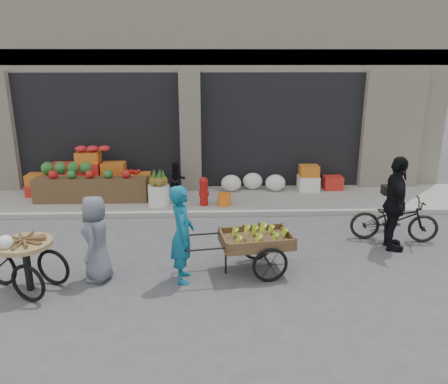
{
  "coord_description": "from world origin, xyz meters",
  "views": [
    {
      "loc": [
        0.5,
        -6.62,
        3.55
      ],
      "look_at": [
        0.77,
        1.41,
        1.1
      ],
      "focal_mm": 35.0,
      "sensor_mm": 36.0,
      "label": 1
    }
  ],
  "objects_px": {
    "bicycle": "(394,219)",
    "tricycle_cart": "(26,258)",
    "orange_bucket": "(224,200)",
    "cyclist": "(395,204)",
    "seated_person": "(177,180)",
    "vendor_grey": "(96,239)",
    "fire_hydrant": "(204,190)",
    "banana_cart": "(254,238)",
    "pineapple_bin": "(159,195)",
    "vendor_woman": "(182,234)"
  },
  "relations": [
    {
      "from": "bicycle",
      "to": "tricycle_cart",
      "type": "bearing_deg",
      "value": 115.83
    },
    {
      "from": "orange_bucket",
      "to": "cyclist",
      "type": "height_order",
      "value": "cyclist"
    },
    {
      "from": "seated_person",
      "to": "vendor_grey",
      "type": "distance_m",
      "value": 4.26
    },
    {
      "from": "seated_person",
      "to": "bicycle",
      "type": "relative_size",
      "value": 0.54
    },
    {
      "from": "fire_hydrant",
      "to": "orange_bucket",
      "type": "height_order",
      "value": "fire_hydrant"
    },
    {
      "from": "cyclist",
      "to": "orange_bucket",
      "type": "bearing_deg",
      "value": 63.74
    },
    {
      "from": "fire_hydrant",
      "to": "banana_cart",
      "type": "xyz_separation_m",
      "value": [
        0.89,
        -3.29,
        0.12
      ]
    },
    {
      "from": "banana_cart",
      "to": "vendor_grey",
      "type": "height_order",
      "value": "vendor_grey"
    },
    {
      "from": "pineapple_bin",
      "to": "vendor_woman",
      "type": "distance_m",
      "value": 3.72
    },
    {
      "from": "fire_hydrant",
      "to": "vendor_grey",
      "type": "height_order",
      "value": "vendor_grey"
    },
    {
      "from": "fire_hydrant",
      "to": "banana_cart",
      "type": "relative_size",
      "value": 0.33
    },
    {
      "from": "pineapple_bin",
      "to": "bicycle",
      "type": "xyz_separation_m",
      "value": [
        4.97,
        -2.08,
        0.08
      ]
    },
    {
      "from": "vendor_grey",
      "to": "bicycle",
      "type": "distance_m",
      "value": 5.78
    },
    {
      "from": "seated_person",
      "to": "bicycle",
      "type": "distance_m",
      "value": 5.3
    },
    {
      "from": "banana_cart",
      "to": "vendor_grey",
      "type": "bearing_deg",
      "value": 175.59
    },
    {
      "from": "bicycle",
      "to": "orange_bucket",
      "type": "bearing_deg",
      "value": 70.21
    },
    {
      "from": "banana_cart",
      "to": "tricycle_cart",
      "type": "height_order",
      "value": "tricycle_cart"
    },
    {
      "from": "orange_bucket",
      "to": "vendor_grey",
      "type": "relative_size",
      "value": 0.22
    },
    {
      "from": "seated_person",
      "to": "vendor_woman",
      "type": "height_order",
      "value": "vendor_woman"
    },
    {
      "from": "vendor_woman",
      "to": "cyclist",
      "type": "xyz_separation_m",
      "value": [
        3.98,
        1.13,
        0.1
      ]
    },
    {
      "from": "pineapple_bin",
      "to": "tricycle_cart",
      "type": "xyz_separation_m",
      "value": [
        -1.65,
        -3.87,
        0.2
      ]
    },
    {
      "from": "pineapple_bin",
      "to": "orange_bucket",
      "type": "height_order",
      "value": "pineapple_bin"
    },
    {
      "from": "orange_bucket",
      "to": "bicycle",
      "type": "relative_size",
      "value": 0.19
    },
    {
      "from": "seated_person",
      "to": "vendor_woman",
      "type": "xyz_separation_m",
      "value": [
        0.39,
        -4.21,
        0.24
      ]
    },
    {
      "from": "fire_hydrant",
      "to": "banana_cart",
      "type": "height_order",
      "value": "banana_cart"
    },
    {
      "from": "fire_hydrant",
      "to": "vendor_grey",
      "type": "bearing_deg",
      "value": -116.38
    },
    {
      "from": "orange_bucket",
      "to": "seated_person",
      "type": "xyz_separation_m",
      "value": [
        -1.2,
        0.7,
        0.31
      ]
    },
    {
      "from": "vendor_woman",
      "to": "cyclist",
      "type": "relative_size",
      "value": 0.9
    },
    {
      "from": "vendor_woman",
      "to": "bicycle",
      "type": "xyz_separation_m",
      "value": [
        4.18,
        1.53,
        -0.37
      ]
    },
    {
      "from": "orange_bucket",
      "to": "vendor_grey",
      "type": "bearing_deg",
      "value": -122.98
    },
    {
      "from": "seated_person",
      "to": "tricycle_cart",
      "type": "relative_size",
      "value": 0.64
    },
    {
      "from": "orange_bucket",
      "to": "vendor_grey",
      "type": "height_order",
      "value": "vendor_grey"
    },
    {
      "from": "banana_cart",
      "to": "cyclist",
      "type": "bearing_deg",
      "value": 8.56
    },
    {
      "from": "pineapple_bin",
      "to": "seated_person",
      "type": "bearing_deg",
      "value": 56.31
    },
    {
      "from": "orange_bucket",
      "to": "seated_person",
      "type": "bearing_deg",
      "value": 149.74
    },
    {
      "from": "vendor_woman",
      "to": "bicycle",
      "type": "height_order",
      "value": "vendor_woman"
    },
    {
      "from": "fire_hydrant",
      "to": "orange_bucket",
      "type": "distance_m",
      "value": 0.55
    },
    {
      "from": "tricycle_cart",
      "to": "cyclist",
      "type": "xyz_separation_m",
      "value": [
        6.42,
        1.39,
        0.35
      ]
    },
    {
      "from": "pineapple_bin",
      "to": "banana_cart",
      "type": "distance_m",
      "value": 3.89
    },
    {
      "from": "pineapple_bin",
      "to": "orange_bucket",
      "type": "relative_size",
      "value": 1.62
    },
    {
      "from": "vendor_woman",
      "to": "tricycle_cart",
      "type": "relative_size",
      "value": 1.14
    },
    {
      "from": "banana_cart",
      "to": "vendor_grey",
      "type": "relative_size",
      "value": 1.47
    },
    {
      "from": "tricycle_cart",
      "to": "bicycle",
      "type": "distance_m",
      "value": 6.86
    },
    {
      "from": "seated_person",
      "to": "cyclist",
      "type": "xyz_separation_m",
      "value": [
        4.37,
        -3.08,
        0.33
      ]
    },
    {
      "from": "bicycle",
      "to": "cyclist",
      "type": "relative_size",
      "value": 0.93
    },
    {
      "from": "orange_bucket",
      "to": "seated_person",
      "type": "height_order",
      "value": "seated_person"
    },
    {
      "from": "pineapple_bin",
      "to": "tricycle_cart",
      "type": "height_order",
      "value": "tricycle_cart"
    },
    {
      "from": "seated_person",
      "to": "cyclist",
      "type": "distance_m",
      "value": 5.35
    },
    {
      "from": "vendor_woman",
      "to": "vendor_grey",
      "type": "distance_m",
      "value": 1.42
    },
    {
      "from": "banana_cart",
      "to": "bicycle",
      "type": "relative_size",
      "value": 1.25
    }
  ]
}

